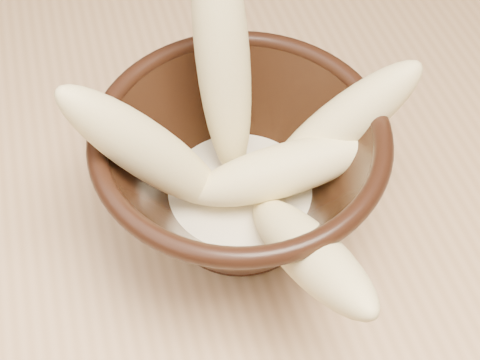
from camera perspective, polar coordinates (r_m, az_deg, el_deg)
name	(u,v)px	position (r m, az deg, el deg)	size (l,w,h in m)	color
table	(351,156)	(0.70, 9.44, 2.04)	(1.20, 0.80, 0.75)	tan
bowl	(240,172)	(0.49, 0.00, 0.69)	(0.21, 0.21, 0.11)	black
milk_puddle	(240,194)	(0.51, 0.00, -1.24)	(0.12, 0.12, 0.02)	beige
banana_upright	(222,54)	(0.48, -1.51, 10.68)	(0.04, 0.04, 0.20)	#EED98C
banana_left	(148,151)	(0.46, -7.86, 2.47)	(0.04, 0.04, 0.16)	#EED98C
banana_right	(340,126)	(0.49, 8.53, 4.54)	(0.04, 0.04, 0.14)	#EED98C
banana_across	(280,171)	(0.48, 3.43, 0.77)	(0.04, 0.04, 0.13)	#EED98C
banana_front	(308,252)	(0.44, 5.81, -6.13)	(0.04, 0.04, 0.16)	#EED98C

